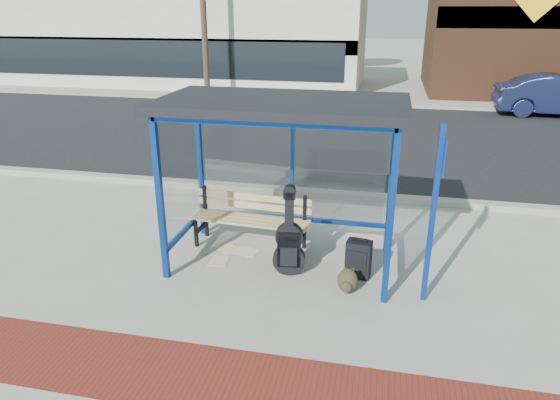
% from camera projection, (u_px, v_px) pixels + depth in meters
% --- Properties ---
extents(ground, '(120.00, 120.00, 0.00)m').
position_uv_depth(ground, '(282.00, 262.00, 7.42)').
color(ground, '#B2ADA0').
rests_on(ground, ground).
extents(brick_paver_strip, '(60.00, 1.00, 0.01)m').
position_uv_depth(brick_paver_strip, '(229.00, 382.00, 5.04)').
color(brick_paver_strip, maroon).
rests_on(brick_paver_strip, ground).
extents(curb_near, '(60.00, 0.25, 0.12)m').
position_uv_depth(curb_near, '(312.00, 193.00, 10.04)').
color(curb_near, gray).
rests_on(curb_near, ground).
extents(street_asphalt, '(60.00, 10.00, 0.00)m').
position_uv_depth(street_asphalt, '(338.00, 136.00, 14.71)').
color(street_asphalt, black).
rests_on(street_asphalt, ground).
extents(curb_far, '(60.00, 0.25, 0.12)m').
position_uv_depth(curb_far, '(352.00, 104.00, 19.34)').
color(curb_far, gray).
rests_on(curb_far, ground).
extents(far_sidewalk, '(60.00, 4.00, 0.01)m').
position_uv_depth(far_sidewalk, '(355.00, 97.00, 21.10)').
color(far_sidewalk, '#B2ADA0').
rests_on(far_sidewalk, ground).
extents(bus_shelter, '(3.30, 1.80, 2.42)m').
position_uv_depth(bus_shelter, '(283.00, 124.00, 6.74)').
color(bus_shelter, navy).
rests_on(bus_shelter, ground).
extents(storefront_white, '(18.00, 6.04, 4.00)m').
position_uv_depth(storefront_white, '(180.00, 41.00, 24.87)').
color(storefront_white, silver).
rests_on(storefront_white, ground).
extents(storefront_brown, '(10.00, 7.08, 6.40)m').
position_uv_depth(storefront_brown, '(551.00, 16.00, 21.56)').
color(storefront_brown, '#59331E').
rests_on(storefront_brown, ground).
extents(bench, '(1.89, 0.57, 0.88)m').
position_uv_depth(bench, '(251.00, 216.00, 7.78)').
color(bench, black).
rests_on(bench, ground).
extents(guitar_bag, '(0.47, 0.19, 1.25)m').
position_uv_depth(guitar_bag, '(289.00, 244.00, 6.94)').
color(guitar_bag, black).
rests_on(guitar_bag, ground).
extents(suitcase, '(0.37, 0.27, 0.59)m').
position_uv_depth(suitcase, '(358.00, 259.00, 6.93)').
color(suitcase, black).
rests_on(suitcase, ground).
extents(backpack, '(0.28, 0.26, 0.33)m').
position_uv_depth(backpack, '(347.00, 281.00, 6.60)').
color(backpack, '#2B2A18').
rests_on(backpack, ground).
extents(sign_post, '(0.09, 0.29, 2.31)m').
position_uv_depth(sign_post, '(435.00, 206.00, 6.02)').
color(sign_post, '#0D3197').
rests_on(sign_post, ground).
extents(newspaper_a, '(0.46, 0.44, 0.01)m').
position_uv_depth(newspaper_a, '(228.00, 248.00, 7.85)').
color(newspaper_a, white).
rests_on(newspaper_a, ground).
extents(newspaper_b, '(0.27, 0.34, 0.01)m').
position_uv_depth(newspaper_b, '(219.00, 261.00, 7.45)').
color(newspaper_b, white).
rests_on(newspaper_b, ground).
extents(newspaper_c, '(0.40, 0.34, 0.01)m').
position_uv_depth(newspaper_c, '(247.00, 252.00, 7.74)').
color(newspaper_c, white).
rests_on(newspaper_c, ground).
extents(parked_car, '(4.27, 1.55, 1.40)m').
position_uv_depth(parked_car, '(560.00, 96.00, 17.22)').
color(parked_car, '#161E40').
rests_on(parked_car, ground).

